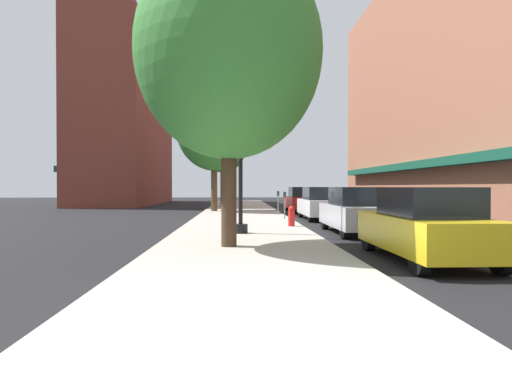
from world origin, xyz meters
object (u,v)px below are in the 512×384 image
tree_mid (223,146)px  tree_far (214,127)px  fire_hydrant (291,216)px  car_red (302,200)px  parking_meter_near (278,200)px  lamppost (241,141)px  car_yellow (425,225)px  car_silver (356,211)px  tree_near (229,52)px  parking_meter_far (285,202)px  car_white (321,204)px

tree_mid → tree_far: tree_far is taller
fire_hydrant → car_red: bearing=79.5°
tree_mid → parking_meter_near: bearing=-70.1°
lamppost → car_red: size_ratio=1.37×
tree_far → car_yellow: tree_far is taller
fire_hydrant → car_red: car_red is taller
lamppost → tree_mid: size_ratio=0.86×
parking_meter_near → car_red: car_red is taller
parking_meter_near → car_red: bearing=64.8°
tree_mid → car_silver: bearing=-73.7°
car_yellow → car_red: (0.00, 18.70, 0.00)m
car_silver → car_yellow: bearing=-88.2°
car_silver → tree_mid: bearing=108.1°
fire_hydrant → tree_near: size_ratio=0.10×
fire_hydrant → parking_meter_far: size_ratio=0.60×
lamppost → tree_mid: (-1.25, 19.01, 1.65)m
tree_mid → car_yellow: 24.88m
parking_meter_far → tree_near: bearing=-104.7°
fire_hydrant → car_white: bearing=66.6°
parking_meter_far → car_yellow: bearing=-80.1°
tree_near → parking_meter_near: bearing=79.0°
lamppost → tree_near: size_ratio=0.75×
parking_meter_far → car_white: size_ratio=0.30×
fire_hydrant → tree_mid: size_ratio=0.12×
lamppost → parking_meter_far: 6.97m
tree_near → tree_far: size_ratio=0.95×
parking_meter_far → tree_near: 10.60m
parking_meter_near → lamppost: bearing=-102.6°
lamppost → car_red: 14.56m
tree_far → car_red: 7.42m
car_yellow → fire_hydrant: bearing=107.5°
lamppost → tree_far: bearing=96.9°
parking_meter_near → tree_far: bearing=134.1°
parking_meter_near → parking_meter_far: same height
car_white → parking_meter_far: bearing=-153.7°
fire_hydrant → car_red: 11.47m
lamppost → car_white: 8.71m
parking_meter_near → tree_far: 7.09m
parking_meter_far → tree_near: tree_near is taller
parking_meter_far → car_yellow: car_yellow is taller
tree_mid → tree_far: bearing=-93.9°
lamppost → fire_hydrant: lamppost is taller
car_red → tree_far: bearing=-178.5°
fire_hydrant → car_silver: size_ratio=0.18×
car_yellow → car_white: same height
parking_meter_near → tree_mid: size_ratio=0.19×
parking_meter_near → tree_near: (-2.48, -12.79, 4.21)m
parking_meter_far → tree_far: (-3.78, 7.28, 4.57)m
tree_far → car_silver: bearing=-65.8°
car_silver → car_white: (0.00, 6.55, 0.00)m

